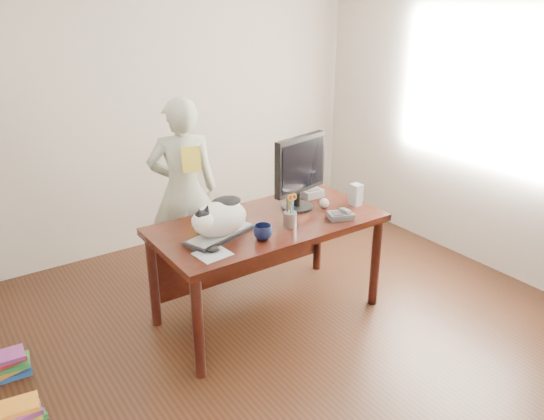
{
  "coord_description": "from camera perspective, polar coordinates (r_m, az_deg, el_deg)",
  "views": [
    {
      "loc": [
        -1.89,
        -2.2,
        2.22
      ],
      "look_at": [
        0.0,
        0.55,
        0.85
      ],
      "focal_mm": 35.0,
      "sensor_mm": 36.0,
      "label": 1
    }
  ],
  "objects": [
    {
      "name": "book_pile_b",
      "position": [
        3.82,
        -26.46,
        -14.65
      ],
      "size": [
        0.26,
        0.2,
        0.15
      ],
      "color": "#1A469D",
      "rests_on": "ground"
    },
    {
      "name": "book_stack",
      "position": [
        3.78,
        -5.69,
        -0.16
      ],
      "size": [
        0.21,
        0.17,
        0.08
      ],
      "rotation": [
        0.0,
        0.0,
        -0.08
      ],
      "color": "#4D1A14",
      "rests_on": "desk"
    },
    {
      "name": "phone",
      "position": [
        3.75,
        7.43,
        -0.53
      ],
      "size": [
        0.2,
        0.17,
        0.08
      ],
      "rotation": [
        0.0,
        0.0,
        -0.36
      ],
      "color": "#5B5B60",
      "rests_on": "desk"
    },
    {
      "name": "baseball",
      "position": [
        3.92,
        5.64,
        0.75
      ],
      "size": [
        0.07,
        0.07,
        0.07
      ],
      "rotation": [
        0.0,
        0.0,
        -0.37
      ],
      "color": "silver",
      "rests_on": "desk"
    },
    {
      "name": "mouse",
      "position": [
        3.26,
        -6.27,
        -4.2
      ],
      "size": [
        0.1,
        0.07,
        0.04
      ],
      "rotation": [
        0.0,
        0.0,
        0.1
      ],
      "color": "black",
      "rests_on": "mousepad"
    },
    {
      "name": "monitor",
      "position": [
        3.79,
        3.03,
        4.45
      ],
      "size": [
        0.48,
        0.28,
        0.54
      ],
      "rotation": [
        0.0,
        0.0,
        0.22
      ],
      "color": "black",
      "rests_on": "desk"
    },
    {
      "name": "mousepad",
      "position": [
        3.24,
        -6.39,
        -4.72
      ],
      "size": [
        0.22,
        0.2,
        0.0
      ],
      "rotation": [
        0.0,
        0.0,
        0.1
      ],
      "color": "#A9AEB6",
      "rests_on": "desk"
    },
    {
      "name": "cat",
      "position": [
        3.4,
        -5.79,
        -0.82
      ],
      "size": [
        0.47,
        0.34,
        0.28
      ],
      "rotation": [
        0.0,
        0.0,
        0.31
      ],
      "color": "white",
      "rests_on": "keyboard"
    },
    {
      "name": "room",
      "position": [
        3.03,
        5.94,
        5.51
      ],
      "size": [
        4.5,
        4.5,
        4.5
      ],
      "color": "black",
      "rests_on": "ground"
    },
    {
      "name": "coffee_mug",
      "position": [
        3.4,
        -1.0,
        -2.4
      ],
      "size": [
        0.17,
        0.17,
        0.1
      ],
      "primitive_type": "imported",
      "rotation": [
        0.0,
        0.0,
        0.81
      ],
      "color": "black",
      "rests_on": "desk"
    },
    {
      "name": "pen_cup",
      "position": [
        3.58,
        1.97,
        -0.8
      ],
      "size": [
        0.1,
        0.09,
        0.23
      ],
      "rotation": [
        0.0,
        0.0,
        -0.01
      ],
      "color": "#99989E",
      "rests_on": "desk"
    },
    {
      "name": "held_book",
      "position": [
        4.08,
        -8.7,
        5.4
      ],
      "size": [
        0.16,
        0.13,
        0.2
      ],
      "rotation": [
        0.0,
        0.0,
        -0.37
      ],
      "color": "yellow",
      "rests_on": "person"
    },
    {
      "name": "desk",
      "position": [
        3.8,
        -1.1,
        -2.85
      ],
      "size": [
        1.6,
        0.8,
        0.75
      ],
      "color": "black",
      "rests_on": "ground"
    },
    {
      "name": "calculator",
      "position": [
        4.16,
        3.89,
        2.02
      ],
      "size": [
        0.16,
        0.22,
        0.07
      ],
      "rotation": [
        0.0,
        0.0,
        -0.02
      ],
      "color": "#5B5B60",
      "rests_on": "desk"
    },
    {
      "name": "speaker",
      "position": [
        3.99,
        9.04,
        1.65
      ],
      "size": [
        0.07,
        0.08,
        0.16
      ],
      "rotation": [
        0.0,
        0.0,
        0.04
      ],
      "color": "#ACACAF",
      "rests_on": "desk"
    },
    {
      "name": "person",
      "position": [
        4.32,
        -9.47,
        2.14
      ],
      "size": [
        0.64,
        0.53,
        1.5
      ],
      "primitive_type": "imported",
      "rotation": [
        0.0,
        0.0,
        2.77
      ],
      "color": "silver",
      "rests_on": "ground"
    },
    {
      "name": "book_pile_a",
      "position": [
        3.36,
        -25.37,
        -19.61
      ],
      "size": [
        0.27,
        0.22,
        0.18
      ],
      "color": "red",
      "rests_on": "ground"
    },
    {
      "name": "keyboard",
      "position": [
        3.46,
        -5.56,
        -2.65
      ],
      "size": [
        0.53,
        0.33,
        0.03
      ],
      "rotation": [
        0.0,
        0.0,
        0.31
      ],
      "color": "black",
      "rests_on": "desk"
    }
  ]
}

